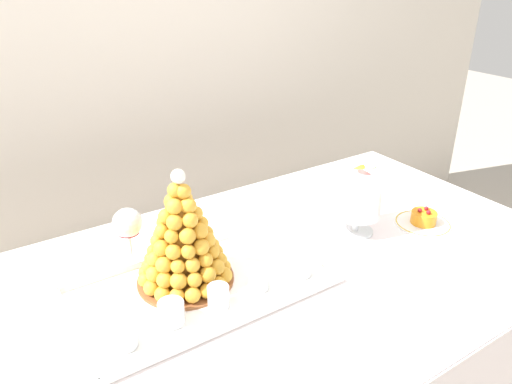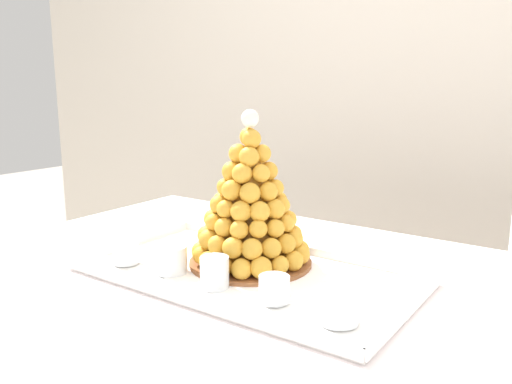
{
  "view_description": "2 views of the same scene",
  "coord_description": "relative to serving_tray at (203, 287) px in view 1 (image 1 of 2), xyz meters",
  "views": [
    {
      "loc": [
        -0.66,
        -0.91,
        1.53
      ],
      "look_at": [
        -0.03,
        0.05,
        0.97
      ],
      "focal_mm": 34.25,
      "sensor_mm": 36.0,
      "label": 1
    },
    {
      "loc": [
        0.36,
        -0.76,
        1.13
      ],
      "look_at": [
        -0.15,
        -0.04,
        0.94
      ],
      "focal_mm": 36.36,
      "sensor_mm": 36.0,
      "label": 2
    }
  ],
  "objects": [
    {
      "name": "fruit_tart_plate",
      "position": [
        0.75,
        -0.09,
        0.01
      ],
      "size": [
        0.18,
        0.18,
        0.06
      ],
      "color": "white",
      "rests_on": "buffet_table"
    },
    {
      "name": "macaron_goblet",
      "position": [
        0.53,
        0.0,
        0.13
      ],
      "size": [
        0.15,
        0.15,
        0.23
      ],
      "color": "white",
      "rests_on": "buffet_table"
    },
    {
      "name": "wine_glass",
      "position": [
        -0.11,
        0.21,
        0.12
      ],
      "size": [
        0.08,
        0.08,
        0.17
      ],
      "color": "silver",
      "rests_on": "buffet_table"
    },
    {
      "name": "dessert_cup_left",
      "position": [
        -0.24,
        -0.1,
        0.03
      ],
      "size": [
        0.05,
        0.05,
        0.05
      ],
      "color": "silver",
      "rests_on": "serving_tray"
    },
    {
      "name": "dessert_cup_right",
      "position": [
        0.24,
        -0.09,
        0.03
      ],
      "size": [
        0.06,
        0.06,
        0.06
      ],
      "color": "silver",
      "rests_on": "serving_tray"
    },
    {
      "name": "dessert_cup_centre",
      "position": [
        -0.01,
        -0.09,
        0.03
      ],
      "size": [
        0.05,
        0.05,
        0.06
      ],
      "color": "silver",
      "rests_on": "serving_tray"
    },
    {
      "name": "serving_tray",
      "position": [
        0.0,
        0.0,
        0.0
      ],
      "size": [
        0.66,
        0.36,
        0.02
      ],
      "color": "white",
      "rests_on": "buffet_table"
    },
    {
      "name": "buffet_table",
      "position": [
        0.21,
        -0.02,
        -0.08
      ],
      "size": [
        1.76,
        1.0,
        0.75
      ],
      "color": "brown",
      "rests_on": "ground_plane"
    },
    {
      "name": "backdrop_wall",
      "position": [
        0.21,
        1.14,
        0.49
      ],
      "size": [
        4.8,
        0.1,
        2.5
      ],
      "primitive_type": "cube",
      "color": "silver",
      "rests_on": "ground_plane"
    },
    {
      "name": "croquembouche",
      "position": [
        -0.03,
        0.05,
        0.13
      ],
      "size": [
        0.25,
        0.25,
        0.32
      ],
      "color": "brown",
      "rests_on": "serving_tray"
    },
    {
      "name": "dessert_cup_mid_left",
      "position": [
        -0.12,
        -0.08,
        0.03
      ],
      "size": [
        0.06,
        0.06,
        0.05
      ],
      "color": "silver",
      "rests_on": "serving_tray"
    },
    {
      "name": "dessert_cup_mid_right",
      "position": [
        0.12,
        -0.08,
        0.02
      ],
      "size": [
        0.05,
        0.05,
        0.05
      ],
      "color": "silver",
      "rests_on": "serving_tray"
    }
  ]
}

